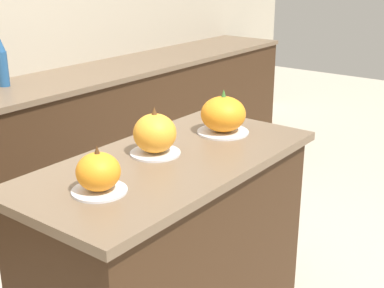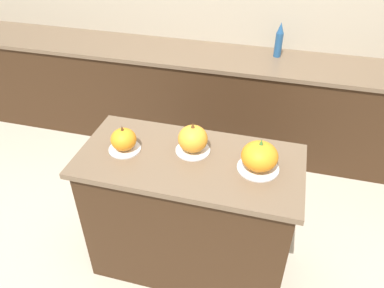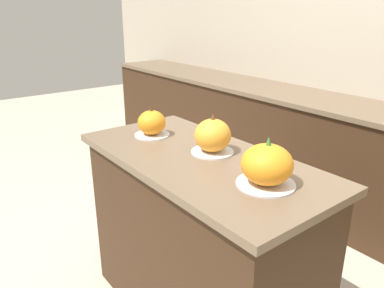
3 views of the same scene
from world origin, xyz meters
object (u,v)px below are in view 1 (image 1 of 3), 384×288
at_px(pumpkin_cake_left, 98,173).
at_px(pumpkin_cake_center, 155,135).
at_px(bottle_tall, 2,63).
at_px(pumpkin_cake_right, 223,115).

relative_size(pumpkin_cake_left, pumpkin_cake_center, 0.93).
relative_size(pumpkin_cake_center, bottle_tall, 0.67).
bearing_deg(pumpkin_cake_left, pumpkin_cake_center, 13.25).
relative_size(pumpkin_cake_left, bottle_tall, 0.62).
distance_m(pumpkin_cake_left, bottle_tall, 1.76).
bearing_deg(bottle_tall, pumpkin_cake_left, -114.70).
distance_m(pumpkin_cake_center, pumpkin_cake_right, 0.39).
xyz_separation_m(pumpkin_cake_right, bottle_tall, (-0.03, 1.57, 0.05)).
xyz_separation_m(pumpkin_cake_center, bottle_tall, (0.35, 1.51, 0.05)).
relative_size(pumpkin_cake_right, bottle_tall, 0.76).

